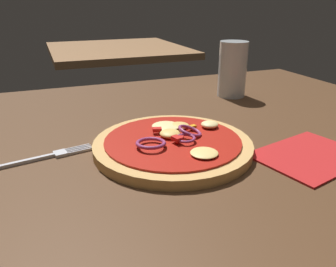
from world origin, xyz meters
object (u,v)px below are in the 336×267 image
object	(u,v)px
beer_glass	(232,73)
pizza	(173,144)
fork	(38,159)
napkin	(310,156)

from	to	relation	value
beer_glass	pizza	bearing A→B (deg)	-135.96
fork	pizza	bearing A→B (deg)	-10.91
beer_glass	napkin	bearing A→B (deg)	-101.13
pizza	beer_glass	xyz separation A→B (m)	(0.25, 0.24, 0.05)
fork	beer_glass	bearing A→B (deg)	24.38
fork	napkin	size ratio (longest dim) A/B	0.95
fork	beer_glass	size ratio (longest dim) A/B	1.35
pizza	napkin	distance (m)	0.20
beer_glass	napkin	world-z (taller)	beer_glass
pizza	napkin	bearing A→B (deg)	-27.92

